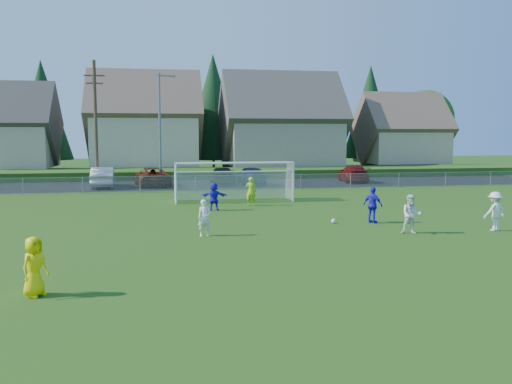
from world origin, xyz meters
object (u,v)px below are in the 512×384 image
(player_blue_b, at_px, (214,197))
(car_b, at_px, (103,177))
(car_g, at_px, (353,174))
(soccer_goal, at_px, (233,175))
(player_blue_a, at_px, (373,205))
(goalkeeper, at_px, (251,191))
(car_c, at_px, (152,177))
(soccer_ball, at_px, (333,221))
(player_white_a, at_px, (205,218))
(car_d, at_px, (222,176))
(car_e, at_px, (251,175))
(player_white_b, at_px, (411,214))
(player_white_c, at_px, (495,211))
(referee, at_px, (34,267))

(player_blue_b, bearing_deg, car_b, -54.46)
(car_g, relative_size, soccer_goal, 0.68)
(player_blue_a, xyz_separation_m, goalkeeper, (-4.63, 7.28, -0.01))
(player_blue_a, height_order, player_blue_b, player_blue_a)
(car_c, distance_m, car_g, 17.52)
(soccer_ball, relative_size, car_b, 0.05)
(car_g, bearing_deg, car_c, 9.87)
(player_white_a, height_order, car_d, player_white_a)
(car_b, bearing_deg, soccer_goal, 127.95)
(car_c, bearing_deg, player_white_a, 88.10)
(car_b, xyz_separation_m, car_e, (11.95, 0.09, -0.02))
(soccer_ball, bearing_deg, car_g, 67.36)
(player_white_b, xyz_separation_m, soccer_goal, (-5.83, 12.76, 0.79))
(player_blue_b, distance_m, car_e, 15.44)
(car_g, height_order, soccer_goal, soccer_goal)
(player_white_a, bearing_deg, goalkeeper, 59.52)
(soccer_ball, height_order, player_white_b, player_white_b)
(player_blue_a, distance_m, player_blue_b, 8.97)
(player_white_c, relative_size, car_b, 0.35)
(player_white_a, relative_size, player_white_b, 0.91)
(player_blue_b, relative_size, car_d, 0.31)
(player_blue_b, bearing_deg, soccer_goal, -102.76)
(player_blue_a, xyz_separation_m, car_g, (7.00, 21.50, -0.13))
(car_e, bearing_deg, car_b, -1.90)
(player_white_a, height_order, car_e, car_e)
(car_g, distance_m, soccer_goal, 17.00)
(soccer_goal, bearing_deg, car_d, 87.08)
(player_white_c, distance_m, car_g, 24.51)
(soccer_ball, xyz_separation_m, car_d, (-2.90, 20.67, 0.61))
(goalkeeper, distance_m, car_d, 13.64)
(player_white_a, relative_size, car_b, 0.31)
(car_e, bearing_deg, player_white_c, 104.09)
(player_white_b, distance_m, player_blue_b, 11.38)
(player_white_b, relative_size, car_c, 0.31)
(car_b, distance_m, car_d, 9.61)
(player_white_c, distance_m, car_c, 28.02)
(car_e, relative_size, soccer_goal, 0.62)
(player_blue_a, relative_size, car_e, 0.38)
(player_white_b, relative_size, car_e, 0.37)
(player_white_a, bearing_deg, referee, -132.96)
(player_white_a, xyz_separation_m, player_white_c, (12.62, -1.01, 0.10))
(soccer_ball, height_order, goalkeeper, goalkeeper)
(car_d, bearing_deg, player_white_b, 104.93)
(player_white_b, distance_m, player_white_c, 3.96)
(player_white_a, xyz_separation_m, car_e, (5.76, 22.23, 0.02))
(car_b, bearing_deg, car_e, 177.59)
(car_b, distance_m, car_g, 21.39)
(car_d, bearing_deg, player_white_a, 84.00)
(referee, distance_m, soccer_goal, 20.91)
(player_blue_a, height_order, car_e, player_blue_a)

